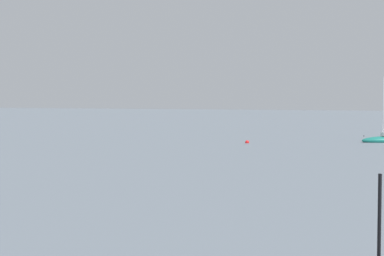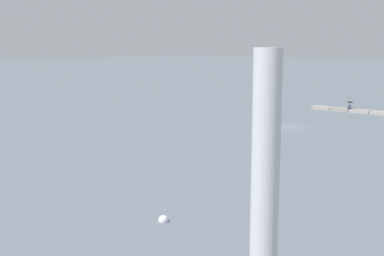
# 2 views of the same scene
# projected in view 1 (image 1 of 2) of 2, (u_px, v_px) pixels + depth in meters

# --- Properties ---
(mooring_buoy_mid) EXTENTS (0.46, 0.46, 0.46)m
(mooring_buoy_mid) POSITION_uv_depth(u_px,v_px,m) (247.00, 142.00, 64.20)
(mooring_buoy_mid) COLOR red
(mooring_buoy_mid) RESTS_ON ground_plane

